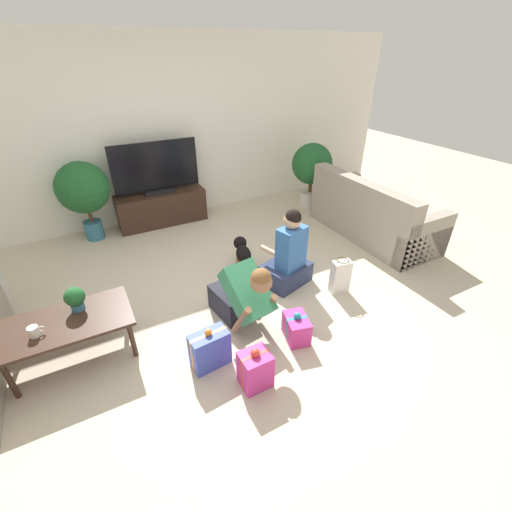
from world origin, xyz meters
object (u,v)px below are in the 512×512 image
object	(u,v)px
person_sitting	(288,258)
person_kneeling	(242,295)
tv	(156,171)
potted_plant_corner_right	(312,167)
gift_bag_a	(340,276)
gift_box_c	(210,349)
dog	(243,252)
gift_box_a	(296,328)
tv_console	(162,208)
mug	(34,331)
tabletop_plant	(75,298)
sofa_right	(371,216)
potted_plant_back_left	(83,190)
coffee_table	(67,325)
gift_box_b	(255,369)

from	to	relation	value
person_sitting	person_kneeling	bearing A→B (deg)	10.34
tv	potted_plant_corner_right	xyz separation A→B (m)	(2.40, -0.55, -0.14)
gift_bag_a	gift_box_c	bearing A→B (deg)	-169.78
dog	gift_box_a	size ratio (longest dim) A/B	1.63
gift_box_c	tv_console	bearing A→B (deg)	82.57
mug	tabletop_plant	bearing A→B (deg)	30.46
tv_console	potted_plant_corner_right	xyz separation A→B (m)	(2.40, -0.55, 0.44)
sofa_right	gift_box_c	bearing A→B (deg)	111.63
gift_box_c	sofa_right	bearing A→B (deg)	21.63
dog	mug	world-z (taller)	mug
potted_plant_corner_right	mug	distance (m)	4.45
person_kneeling	person_sitting	bearing A→B (deg)	18.07
person_kneeling	potted_plant_corner_right	bearing A→B (deg)	33.92
potted_plant_corner_right	potted_plant_back_left	bearing A→B (deg)	171.70
potted_plant_back_left	tv	bearing A→B (deg)	2.84
tv_console	potted_plant_corner_right	world-z (taller)	potted_plant_corner_right
coffee_table	sofa_right	bearing A→B (deg)	7.63
potted_plant_corner_right	gift_box_a	world-z (taller)	potted_plant_corner_right
sofa_right	gift_box_a	size ratio (longest dim) A/B	5.73
tv	person_kneeling	distance (m)	2.71
coffee_table	gift_box_b	distance (m)	1.62
coffee_table	tv_console	world-z (taller)	tv_console
tv	potted_plant_back_left	bearing A→B (deg)	-177.16
gift_bag_a	tabletop_plant	xyz separation A→B (m)	(-2.58, 0.45, 0.34)
sofa_right	mug	distance (m)	4.22
tv	gift_box_c	distance (m)	3.10
dog	gift_box_b	distance (m)	1.71
sofa_right	dog	xyz separation A→B (m)	(-2.04, 0.04, -0.06)
sofa_right	person_sitting	distance (m)	1.76
coffee_table	gift_box_a	distance (m)	2.00
potted_plant_corner_right	person_kneeling	bearing A→B (deg)	-137.54
gift_bag_a	coffee_table	bearing A→B (deg)	172.88
potted_plant_back_left	dog	size ratio (longest dim) A/B	2.08
potted_plant_back_left	person_kneeling	xyz separation A→B (m)	(1.09, -2.62, -0.38)
potted_plant_corner_right	tabletop_plant	bearing A→B (deg)	-155.32
sofa_right	gift_box_c	distance (m)	3.17
sofa_right	gift_box_a	xyz separation A→B (m)	(-2.11, -1.25, -0.19)
tv	gift_bag_a	size ratio (longest dim) A/B	3.00
tabletop_plant	gift_box_c	bearing A→B (deg)	-39.57
person_sitting	gift_box_a	xyz separation A→B (m)	(-0.41, -0.80, -0.21)
coffee_table	person_sitting	world-z (taller)	person_sitting
potted_plant_corner_right	person_kneeling	xyz separation A→B (m)	(-2.32, -2.12, -0.34)
potted_plant_corner_right	gift_bag_a	xyz separation A→B (m)	(-1.12, -2.15, -0.49)
tv	potted_plant_back_left	distance (m)	1.02
gift_box_b	tabletop_plant	xyz separation A→B (m)	(-1.16, 1.12, 0.37)
sofa_right	gift_bag_a	size ratio (longest dim) A/B	4.51
mug	potted_plant_back_left	bearing A→B (deg)	75.53
tv_console	person_kneeling	world-z (taller)	person_kneeling
potted_plant_back_left	gift_box_c	bearing A→B (deg)	-78.17
person_kneeling	person_sitting	distance (m)	0.86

